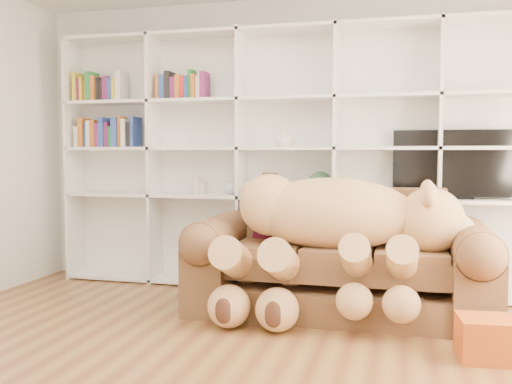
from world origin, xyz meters
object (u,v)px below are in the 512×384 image
(teddy_bear, at_px, (331,228))
(gift_box, at_px, (486,339))
(sofa, at_px, (339,266))
(tv, at_px, (453,165))

(teddy_bear, xyz_separation_m, gift_box, (1.02, -0.63, -0.56))
(sofa, distance_m, tv, 1.38)
(teddy_bear, bearing_deg, sofa, 70.77)
(teddy_bear, bearing_deg, tv, 37.18)
(teddy_bear, relative_size, tv, 1.87)
(gift_box, relative_size, tv, 0.33)
(teddy_bear, height_order, gift_box, teddy_bear)
(tv, bearing_deg, gift_box, -86.39)
(sofa, relative_size, teddy_bear, 1.23)
(gift_box, xyz_separation_m, tv, (-0.10, 1.52, 1.03))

